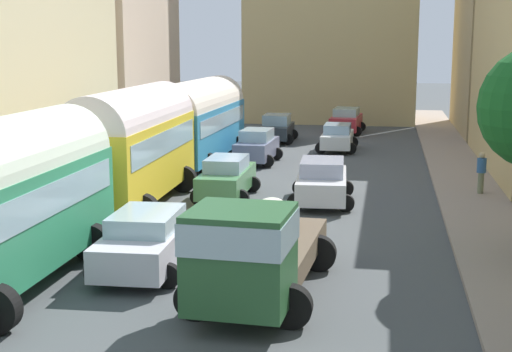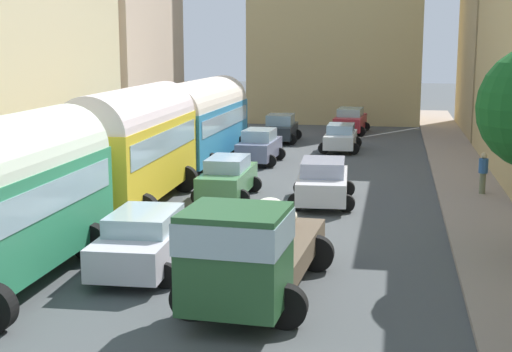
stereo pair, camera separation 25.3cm
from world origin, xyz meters
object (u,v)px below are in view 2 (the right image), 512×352
parked_bus_3 (201,118)px  car_5 (259,146)px  car_3 (145,240)px  car_2 (350,121)px  pedestrian_1 (483,172)px  car_1 (341,137)px  parked_bus_2 (134,141)px  car_6 (280,128)px  cargo_truck_0 (252,247)px  car_4 (228,177)px  car_0 (323,182)px

parked_bus_3 → car_5: parked_bus_3 is taller
car_3 → car_5: car_5 is taller
car_2 → car_5: (-3.53, -12.23, -0.00)m
car_3 → pedestrian_1: (9.40, 10.69, 0.19)m
car_3 → car_1: bearing=81.2°
car_1 → car_5: (-3.50, -4.69, 0.08)m
parked_bus_3 → pedestrian_1: bearing=-23.4°
parked_bus_2 → car_6: parked_bus_2 is taller
car_2 → pedestrian_1: size_ratio=2.50×
parked_bus_2 → car_3: parked_bus_2 is taller
parked_bus_3 → car_5: (2.64, 0.84, -1.36)m
car_5 → car_6: 7.56m
cargo_truck_0 → car_5: cargo_truck_0 is taller
car_5 → car_6: bearing=91.3°
parked_bus_2 → cargo_truck_0: parked_bus_2 is taller
car_3 → car_4: 8.80m
cargo_truck_0 → car_4: size_ratio=1.62×
parked_bus_3 → car_1: size_ratio=2.41×
cargo_truck_0 → car_3: 3.70m
car_4 → car_5: size_ratio=1.10×
car_6 → cargo_truck_0: bearing=-82.5°
parked_bus_3 → car_4: size_ratio=2.29×
parked_bus_2 → cargo_truck_0: size_ratio=1.29×
car_3 → pedestrian_1: bearing=48.7°
parked_bus_2 → pedestrian_1: 12.83m
car_3 → car_4: size_ratio=1.06×
car_3 → parked_bus_2: bearing=111.9°
pedestrian_1 → parked_bus_2: bearing=-163.0°
cargo_truck_0 → car_3: bearing=148.6°
car_0 → car_5: (-3.84, 8.22, 0.02)m
parked_bus_2 → car_0: parked_bus_2 is taller
car_5 → parked_bus_3: bearing=-162.3°
car_0 → car_1: 12.92m
parked_bus_2 → cargo_truck_0: (5.93, -8.88, -1.03)m
parked_bus_2 → car_3: (2.80, -6.97, -1.53)m
pedestrian_1 → car_6: bearing=125.4°
parked_bus_3 → car_1: parked_bus_3 is taller
car_5 → parked_bus_2: bearing=-105.0°
cargo_truck_0 → car_1: (0.21, 23.42, -0.56)m
cargo_truck_0 → pedestrian_1: bearing=63.5°
car_2 → parked_bus_3: bearing=-115.3°
parked_bus_2 → car_4: parked_bus_2 is taller
parked_bus_3 → car_2: bearing=64.7°
parked_bus_2 → car_0: bearing=14.0°
parked_bus_2 → pedestrian_1: (12.20, 3.72, -1.35)m
pedestrian_1 → car_5: bearing=147.4°
car_6 → pedestrian_1: size_ratio=2.20×
cargo_truck_0 → car_5: (-3.30, 18.72, -0.47)m
car_0 → car_4: 3.54m
parked_bus_2 → car_1: parked_bus_2 is taller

